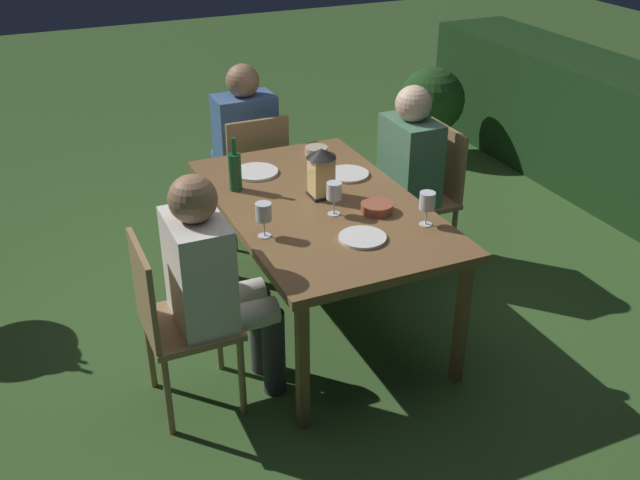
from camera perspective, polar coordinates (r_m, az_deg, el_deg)
ground_plane at (r=4.15m, az=0.00°, el=-6.20°), size 16.00×16.00×0.00m
dining_table at (r=3.81m, az=0.00°, el=2.16°), size 1.61×0.96×0.73m
chair_side_left_b at (r=3.38m, az=-11.15°, el=-5.89°), size 0.42×0.40×0.87m
person_in_cream at (r=3.33m, az=-8.14°, el=-3.02°), size 0.38×0.47×1.15m
chair_head_near at (r=4.78m, az=-5.14°, el=5.25°), size 0.40×0.42×0.87m
person_in_blue at (r=4.90m, az=-5.98°, el=7.70°), size 0.48×0.38×1.15m
chair_side_right_a at (r=4.55m, az=8.22°, el=3.83°), size 0.42×0.40×0.87m
person_in_green at (r=4.40m, az=6.17°, el=5.22°), size 0.38×0.47×1.15m
lantern_centerpiece at (r=3.79m, az=0.10°, el=5.41°), size 0.15×0.15×0.27m
green_bottle_on_table at (r=3.91m, az=-6.55°, el=5.33°), size 0.07×0.07×0.29m
wine_glass_a at (r=3.55m, az=8.24°, el=2.87°), size 0.08×0.08×0.17m
wine_glass_b at (r=3.61m, az=1.09°, el=3.67°), size 0.08×0.08×0.17m
wine_glass_c at (r=3.42m, az=-4.36°, el=2.04°), size 0.08×0.08×0.17m
plate_a at (r=3.44m, az=3.29°, el=0.18°), size 0.22×0.22×0.01m
plate_b at (r=4.14m, az=-4.98°, el=5.23°), size 0.25×0.25×0.01m
plate_c at (r=4.10m, az=2.10°, el=5.09°), size 0.24×0.24×0.01m
bowl_olives at (r=3.69m, az=4.40°, el=2.53°), size 0.16×0.16×0.05m
bowl_bread at (r=4.38m, az=-0.28°, el=6.91°), size 0.13×0.13×0.04m
potted_plant_by_hedge at (r=6.30m, az=8.57°, el=10.14°), size 0.54×0.54×0.74m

